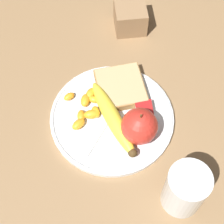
{
  "coord_description": "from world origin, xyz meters",
  "views": [
    {
      "loc": [
        0.39,
        -0.04,
        0.72
      ],
      "look_at": [
        0.0,
        0.0,
        0.03
      ],
      "focal_mm": 60.0,
      "sensor_mm": 36.0,
      "label": 1
    }
  ],
  "objects_px": {
    "apple": "(139,126)",
    "bread_slice": "(121,87)",
    "condiment_caddy": "(130,17)",
    "fork": "(109,118)",
    "juice_glass": "(185,190)",
    "jam_packet": "(144,110)",
    "plate": "(112,117)",
    "banana": "(113,118)"
  },
  "relations": [
    {
      "from": "plate",
      "to": "condiment_caddy",
      "type": "relative_size",
      "value": 3.57
    },
    {
      "from": "juice_glass",
      "to": "bread_slice",
      "type": "height_order",
      "value": "juice_glass"
    },
    {
      "from": "apple",
      "to": "banana",
      "type": "relative_size",
      "value": 0.44
    },
    {
      "from": "banana",
      "to": "jam_packet",
      "type": "height_order",
      "value": "banana"
    },
    {
      "from": "condiment_caddy",
      "to": "juice_glass",
      "type": "bearing_deg",
      "value": 4.92
    },
    {
      "from": "plate",
      "to": "jam_packet",
      "type": "height_order",
      "value": "jam_packet"
    },
    {
      "from": "banana",
      "to": "condiment_caddy",
      "type": "relative_size",
      "value": 2.56
    },
    {
      "from": "plate",
      "to": "fork",
      "type": "xyz_separation_m",
      "value": [
        0.0,
        -0.01,
        0.01
      ]
    },
    {
      "from": "plate",
      "to": "bread_slice",
      "type": "height_order",
      "value": "bread_slice"
    },
    {
      "from": "jam_packet",
      "to": "fork",
      "type": "bearing_deg",
      "value": -86.24
    },
    {
      "from": "apple",
      "to": "bread_slice",
      "type": "relative_size",
      "value": 0.72
    },
    {
      "from": "banana",
      "to": "plate",
      "type": "bearing_deg",
      "value": -173.94
    },
    {
      "from": "banana",
      "to": "fork",
      "type": "relative_size",
      "value": 1.29
    },
    {
      "from": "juice_glass",
      "to": "banana",
      "type": "relative_size",
      "value": 0.59
    },
    {
      "from": "fork",
      "to": "jam_packet",
      "type": "bearing_deg",
      "value": -51.55
    },
    {
      "from": "plate",
      "to": "jam_packet",
      "type": "bearing_deg",
      "value": 91.03
    },
    {
      "from": "juice_glass",
      "to": "jam_packet",
      "type": "height_order",
      "value": "juice_glass"
    },
    {
      "from": "juice_glass",
      "to": "jam_packet",
      "type": "bearing_deg",
      "value": -167.09
    },
    {
      "from": "apple",
      "to": "condiment_caddy",
      "type": "xyz_separation_m",
      "value": [
        -0.31,
        0.02,
        -0.02
      ]
    },
    {
      "from": "banana",
      "to": "fork",
      "type": "xyz_separation_m",
      "value": [
        -0.01,
        -0.01,
        -0.02
      ]
    },
    {
      "from": "jam_packet",
      "to": "apple",
      "type": "bearing_deg",
      "value": -20.69
    },
    {
      "from": "apple",
      "to": "bread_slice",
      "type": "bearing_deg",
      "value": -168.4
    },
    {
      "from": "fork",
      "to": "condiment_caddy",
      "type": "height_order",
      "value": "condiment_caddy"
    },
    {
      "from": "bread_slice",
      "to": "fork",
      "type": "height_order",
      "value": "bread_slice"
    },
    {
      "from": "bread_slice",
      "to": "condiment_caddy",
      "type": "bearing_deg",
      "value": 166.24
    },
    {
      "from": "juice_glass",
      "to": "fork",
      "type": "bearing_deg",
      "value": -147.04
    },
    {
      "from": "plate",
      "to": "condiment_caddy",
      "type": "bearing_deg",
      "value": 164.07
    },
    {
      "from": "plate",
      "to": "juice_glass",
      "type": "distance_m",
      "value": 0.23
    },
    {
      "from": "bread_slice",
      "to": "fork",
      "type": "distance_m",
      "value": 0.08
    },
    {
      "from": "condiment_caddy",
      "to": "jam_packet",
      "type": "bearing_deg",
      "value": -1.13
    },
    {
      "from": "banana",
      "to": "jam_packet",
      "type": "relative_size",
      "value": 4.35
    },
    {
      "from": "banana",
      "to": "jam_packet",
      "type": "bearing_deg",
      "value": 102.54
    },
    {
      "from": "juice_glass",
      "to": "plate",
      "type": "bearing_deg",
      "value": -149.27
    },
    {
      "from": "plate",
      "to": "bread_slice",
      "type": "relative_size",
      "value": 2.27
    },
    {
      "from": "bread_slice",
      "to": "fork",
      "type": "relative_size",
      "value": 0.79
    },
    {
      "from": "jam_packet",
      "to": "banana",
      "type": "bearing_deg",
      "value": -77.46
    },
    {
      "from": "bread_slice",
      "to": "jam_packet",
      "type": "distance_m",
      "value": 0.08
    },
    {
      "from": "plate",
      "to": "jam_packet",
      "type": "distance_m",
      "value": 0.07
    },
    {
      "from": "apple",
      "to": "jam_packet",
      "type": "distance_m",
      "value": 0.06
    },
    {
      "from": "condiment_caddy",
      "to": "plate",
      "type": "bearing_deg",
      "value": -15.93
    },
    {
      "from": "juice_glass",
      "to": "condiment_caddy",
      "type": "relative_size",
      "value": 1.51
    },
    {
      "from": "condiment_caddy",
      "to": "banana",
      "type": "bearing_deg",
      "value": -14.88
    }
  ]
}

